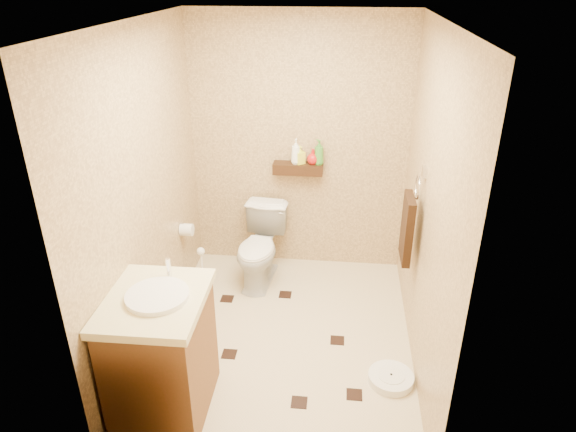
# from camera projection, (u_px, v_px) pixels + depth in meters

# --- Properties ---
(ground) EXTENTS (2.50, 2.50, 0.00)m
(ground) POSITION_uv_depth(u_px,v_px,m) (284.00, 339.00, 4.13)
(ground) COLOR beige
(ground) RESTS_ON ground
(wall_back) EXTENTS (2.00, 0.04, 2.40)m
(wall_back) POSITION_uv_depth(u_px,v_px,m) (299.00, 147.00, 4.72)
(wall_back) COLOR tan
(wall_back) RESTS_ON ground
(wall_front) EXTENTS (2.00, 0.04, 2.40)m
(wall_front) POSITION_uv_depth(u_px,v_px,m) (254.00, 309.00, 2.48)
(wall_front) COLOR tan
(wall_front) RESTS_ON ground
(wall_left) EXTENTS (0.04, 2.50, 2.40)m
(wall_left) POSITION_uv_depth(u_px,v_px,m) (146.00, 197.00, 3.70)
(wall_left) COLOR tan
(wall_left) RESTS_ON ground
(wall_right) EXTENTS (0.04, 2.50, 2.40)m
(wall_right) POSITION_uv_depth(u_px,v_px,m) (428.00, 210.00, 3.51)
(wall_right) COLOR tan
(wall_right) RESTS_ON ground
(ceiling) EXTENTS (2.00, 2.50, 0.02)m
(ceiling) POSITION_uv_depth(u_px,v_px,m) (282.00, 21.00, 3.08)
(ceiling) COLOR white
(ceiling) RESTS_ON wall_back
(wall_shelf) EXTENTS (0.46, 0.14, 0.10)m
(wall_shelf) POSITION_uv_depth(u_px,v_px,m) (298.00, 168.00, 4.73)
(wall_shelf) COLOR #361A0E
(wall_shelf) RESTS_ON wall_back
(floor_accents) EXTENTS (1.24, 1.38, 0.01)m
(floor_accents) POSITION_uv_depth(u_px,v_px,m) (286.00, 343.00, 4.08)
(floor_accents) COLOR black
(floor_accents) RESTS_ON ground
(toilet) EXTENTS (0.47, 0.73, 0.71)m
(toilet) POSITION_uv_depth(u_px,v_px,m) (260.00, 247.00, 4.75)
(toilet) COLOR white
(toilet) RESTS_ON ground
(vanity) EXTENTS (0.61, 0.73, 1.03)m
(vanity) POSITION_uv_depth(u_px,v_px,m) (162.00, 353.00, 3.30)
(vanity) COLOR brown
(vanity) RESTS_ON ground
(bathroom_scale) EXTENTS (0.42, 0.42, 0.07)m
(bathroom_scale) POSITION_uv_depth(u_px,v_px,m) (391.00, 378.00, 3.69)
(bathroom_scale) COLOR white
(bathroom_scale) RESTS_ON ground
(toilet_brush) EXTENTS (0.10, 0.10, 0.44)m
(toilet_brush) POSITION_uv_depth(u_px,v_px,m) (203.00, 275.00, 4.70)
(toilet_brush) COLOR #196658
(toilet_brush) RESTS_ON ground
(towel_ring) EXTENTS (0.12, 0.30, 0.76)m
(towel_ring) POSITION_uv_depth(u_px,v_px,m) (408.00, 226.00, 3.85)
(towel_ring) COLOR silver
(towel_ring) RESTS_ON wall_right
(toilet_paper) EXTENTS (0.12, 0.11, 0.12)m
(toilet_paper) POSITION_uv_depth(u_px,v_px,m) (187.00, 230.00, 4.54)
(toilet_paper) COLOR white
(toilet_paper) RESTS_ON wall_left
(bottle_a) EXTENTS (0.09, 0.09, 0.23)m
(bottle_a) POSITION_uv_depth(u_px,v_px,m) (296.00, 151.00, 4.66)
(bottle_a) COLOR white
(bottle_a) RESTS_ON wall_shelf
(bottle_b) EXTENTS (0.11, 0.11, 0.17)m
(bottle_b) POSITION_uv_depth(u_px,v_px,m) (300.00, 155.00, 4.67)
(bottle_b) COLOR yellow
(bottle_b) RESTS_ON wall_shelf
(bottle_c) EXTENTS (0.15, 0.15, 0.14)m
(bottle_c) POSITION_uv_depth(u_px,v_px,m) (313.00, 157.00, 4.66)
(bottle_c) COLOR red
(bottle_c) RESTS_ON wall_shelf
(bottle_d) EXTENTS (0.13, 0.13, 0.23)m
(bottle_d) POSITION_uv_depth(u_px,v_px,m) (319.00, 152.00, 4.64)
(bottle_d) COLOR #3F8D2F
(bottle_d) RESTS_ON wall_shelf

